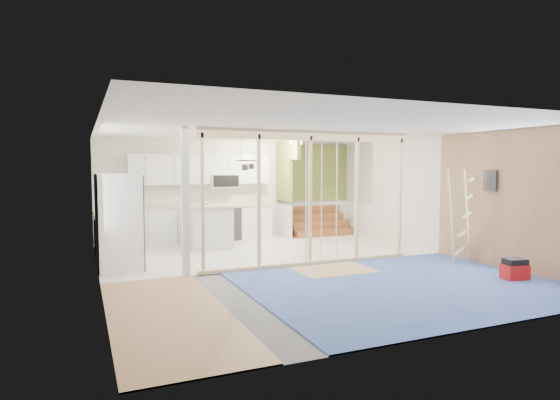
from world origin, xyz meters
name	(u,v)px	position (x,y,z in m)	size (l,w,h in m)	color
room	(296,199)	(0.00, 0.00, 1.30)	(7.01, 8.01, 2.61)	slate
floor_overlays	(298,265)	(0.07, 0.06, 0.01)	(7.00, 8.00, 0.03)	silver
stud_frame	(284,184)	(-0.24, 0.00, 1.59)	(4.66, 0.14, 2.60)	beige
base_cabinets	(177,226)	(-1.61, 3.36, 0.47)	(4.45, 2.24, 0.93)	white
upper_cabinets	(203,171)	(-0.84, 3.82, 1.82)	(3.60, 0.41, 0.85)	white
green_partition	(307,202)	(2.04, 3.66, 0.94)	(2.25, 1.51, 2.60)	olive
pot_rack	(248,163)	(-0.31, 1.89, 2.00)	(0.52, 0.52, 0.72)	black
sheathing_panel	(519,201)	(3.48, -2.00, 1.30)	(0.02, 4.00, 2.60)	tan
electrical_panel	(490,181)	(3.43, -1.40, 1.65)	(0.04, 0.30, 0.40)	#333338
ceiling_light	(296,143)	(1.40, 3.00, 2.54)	(0.32, 0.32, 0.08)	#FFEABF
fridge	(120,223)	(-3.11, 0.92, 0.89)	(0.81, 0.78, 1.78)	white
island	(210,227)	(-0.97, 2.70, 0.51)	(1.11, 1.11, 1.02)	silver
bowl	(206,203)	(-1.04, 2.83, 1.05)	(0.24, 0.24, 0.06)	silver
soap_bottle_a	(144,202)	(-2.35, 3.68, 1.07)	(0.11, 0.11, 0.28)	#ABB1BE
soap_bottle_b	(260,200)	(0.70, 3.81, 1.03)	(0.09, 0.09, 0.19)	silver
toolbox	(515,270)	(2.95, -2.41, 0.17)	(0.44, 0.36, 0.37)	#B21010
ladder	(461,216)	(3.08, -1.03, 0.95)	(0.98, 0.21, 1.85)	#DBB586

